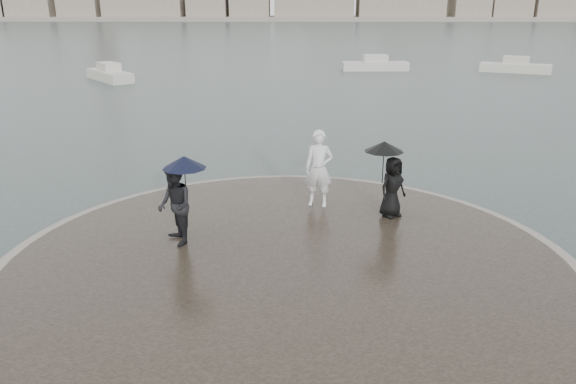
{
  "coord_description": "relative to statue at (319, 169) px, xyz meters",
  "views": [
    {
      "loc": [
        0.1,
        -7.42,
        5.64
      ],
      "look_at": [
        0.0,
        4.8,
        1.45
      ],
      "focal_mm": 35.0,
      "sensor_mm": 36.0,
      "label": 1
    }
  ],
  "objects": [
    {
      "name": "statue",
      "position": [
        0.0,
        0.0,
        0.0
      ],
      "size": [
        0.85,
        0.66,
        2.07
      ],
      "primitive_type": "imported",
      "rotation": [
        0.0,
        0.0,
        -0.24
      ],
      "color": "white",
      "rests_on": "quay_tip"
    },
    {
      "name": "visitor_left",
      "position": [
        -3.29,
        -2.53,
        0.07
      ],
      "size": [
        1.26,
        1.15,
        2.04
      ],
      "color": "black",
      "rests_on": "quay_tip"
    },
    {
      "name": "ground",
      "position": [
        -0.8,
        -6.9,
        -1.39
      ],
      "size": [
        400.0,
        400.0,
        0.0
      ],
      "primitive_type": "plane",
      "color": "#2B3835",
      "rests_on": "ground"
    },
    {
      "name": "visitor_right",
      "position": [
        1.76,
        -0.76,
        0.06
      ],
      "size": [
        1.21,
        1.02,
        1.95
      ],
      "color": "black",
      "rests_on": "quay_tip"
    },
    {
      "name": "kerb_ring",
      "position": [
        -0.8,
        -3.4,
        -1.23
      ],
      "size": [
        12.5,
        12.5,
        0.32
      ],
      "primitive_type": "cylinder",
      "color": "gray",
      "rests_on": "ground"
    },
    {
      "name": "boats",
      "position": [
        3.2,
        31.4,
        -1.02
      ],
      "size": [
        37.0,
        9.97,
        1.5
      ],
      "color": "beige",
      "rests_on": "ground"
    },
    {
      "name": "far_skyline",
      "position": [
        -7.1,
        153.81,
        4.22
      ],
      "size": [
        260.0,
        20.0,
        37.0
      ],
      "color": "gray",
      "rests_on": "ground"
    },
    {
      "name": "quay_tip",
      "position": [
        -0.8,
        -3.4,
        -1.21
      ],
      "size": [
        11.9,
        11.9,
        0.36
      ],
      "primitive_type": "cylinder",
      "color": "#2D261E",
      "rests_on": "ground"
    }
  ]
}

